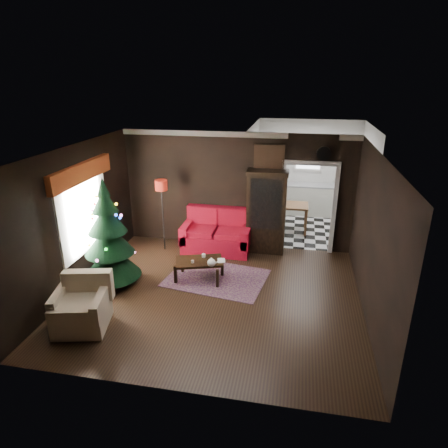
% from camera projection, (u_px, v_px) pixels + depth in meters
% --- Properties ---
extents(floor, '(5.50, 5.50, 0.00)m').
position_uv_depth(floor, '(215.00, 295.00, 7.62)').
color(floor, black).
rests_on(floor, ground).
extents(ceiling, '(5.50, 5.50, 0.00)m').
position_uv_depth(ceiling, '(214.00, 152.00, 6.62)').
color(ceiling, white).
rests_on(ceiling, ground).
extents(wall_back, '(5.50, 0.00, 5.50)m').
position_uv_depth(wall_back, '(237.00, 191.00, 9.41)').
color(wall_back, black).
rests_on(wall_back, ground).
extents(wall_front, '(5.50, 0.00, 5.50)m').
position_uv_depth(wall_front, '(172.00, 302.00, 4.83)').
color(wall_front, black).
rests_on(wall_front, ground).
extents(wall_left, '(0.00, 5.50, 5.50)m').
position_uv_depth(wall_left, '(76.00, 219.00, 7.60)').
color(wall_left, black).
rests_on(wall_left, ground).
extents(wall_right, '(0.00, 5.50, 5.50)m').
position_uv_depth(wall_right, '(373.00, 240.00, 6.63)').
color(wall_right, black).
rests_on(wall_right, ground).
extents(doorway, '(1.10, 0.10, 2.10)m').
position_uv_depth(doorway, '(308.00, 209.00, 9.24)').
color(doorway, white).
rests_on(doorway, ground).
extents(left_window, '(0.05, 1.60, 1.40)m').
position_uv_depth(left_window, '(83.00, 213.00, 7.76)').
color(left_window, white).
rests_on(left_window, wall_left).
extents(valance, '(0.12, 2.10, 0.35)m').
position_uv_depth(valance, '(81.00, 173.00, 7.45)').
color(valance, maroon).
rests_on(valance, wall_left).
extents(kitchen_floor, '(3.00, 3.00, 0.00)m').
position_uv_depth(kitchen_floor, '(304.00, 227.00, 10.99)').
color(kitchen_floor, silver).
rests_on(kitchen_floor, ground).
extents(kitchen_window, '(0.70, 0.06, 0.70)m').
position_uv_depth(kitchen_window, '(309.00, 157.00, 11.71)').
color(kitchen_window, white).
rests_on(kitchen_window, ground).
extents(rug, '(2.21, 1.76, 0.01)m').
position_uv_depth(rug, '(217.00, 278.00, 8.26)').
color(rug, '#4F414A').
rests_on(rug, ground).
extents(loveseat, '(1.70, 0.90, 1.00)m').
position_uv_depth(loveseat, '(217.00, 231.00, 9.39)').
color(loveseat, maroon).
rests_on(loveseat, ground).
extents(curio_cabinet, '(0.90, 0.45, 1.90)m').
position_uv_depth(curio_cabinet, '(266.00, 214.00, 9.23)').
color(curio_cabinet, black).
rests_on(curio_cabinet, ground).
extents(floor_lamp, '(0.41, 0.41, 1.83)m').
position_uv_depth(floor_lamp, '(163.00, 217.00, 9.34)').
color(floor_lamp, black).
rests_on(floor_lamp, ground).
extents(christmas_tree, '(1.33, 1.33, 2.21)m').
position_uv_depth(christmas_tree, '(108.00, 236.00, 7.70)').
color(christmas_tree, black).
rests_on(christmas_tree, ground).
extents(armchair, '(1.04, 1.04, 0.89)m').
position_uv_depth(armchair, '(80.00, 304.00, 6.51)').
color(armchair, tan).
rests_on(armchair, ground).
extents(coffee_table, '(1.08, 0.83, 0.43)m').
position_uv_depth(coffee_table, '(199.00, 270.00, 8.14)').
color(coffee_table, black).
rests_on(coffee_table, rug).
extents(teapot, '(0.20, 0.20, 0.18)m').
position_uv_depth(teapot, '(211.00, 262.00, 7.78)').
color(teapot, white).
rests_on(teapot, coffee_table).
extents(cup_a, '(0.08, 0.08, 0.07)m').
position_uv_depth(cup_a, '(204.00, 255.00, 8.20)').
color(cup_a, white).
rests_on(cup_a, coffee_table).
extents(cup_b, '(0.06, 0.06, 0.05)m').
position_uv_depth(cup_b, '(193.00, 261.00, 7.96)').
color(cup_b, silver).
rests_on(cup_b, coffee_table).
extents(book, '(0.15, 0.05, 0.21)m').
position_uv_depth(book, '(218.00, 256.00, 8.00)').
color(book, gray).
rests_on(book, coffee_table).
extents(wall_clock, '(0.32, 0.32, 0.06)m').
position_uv_depth(wall_clock, '(324.00, 153.00, 8.67)').
color(wall_clock, white).
rests_on(wall_clock, wall_back).
extents(painting, '(0.62, 0.05, 0.52)m').
position_uv_depth(painting, '(269.00, 157.00, 8.93)').
color(painting, '#9E6C3C').
rests_on(painting, wall_back).
extents(kitchen_counter, '(1.80, 0.60, 0.90)m').
position_uv_depth(kitchen_counter, '(306.00, 200.00, 11.93)').
color(kitchen_counter, silver).
rests_on(kitchen_counter, ground).
extents(kitchen_table, '(0.70, 0.70, 0.75)m').
position_uv_depth(kitchen_table, '(294.00, 218.00, 10.63)').
color(kitchen_table, brown).
rests_on(kitchen_table, ground).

